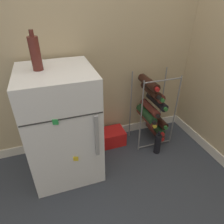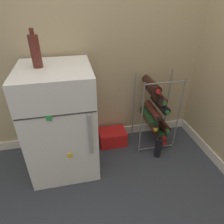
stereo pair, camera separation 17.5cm
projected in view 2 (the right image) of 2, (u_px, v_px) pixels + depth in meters
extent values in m
plane|color=#333842|center=(125.00, 176.00, 1.71)|extent=(14.00, 14.00, 0.00)
cube|color=tan|center=(109.00, 7.00, 1.58)|extent=(6.72, 0.06, 2.50)
cube|color=silver|center=(111.00, 132.00, 2.18)|extent=(6.72, 0.01, 0.09)
cube|color=white|center=(61.00, 121.00, 1.63)|extent=(0.53, 0.55, 0.90)
cube|color=#2D2D2D|center=(56.00, 116.00, 1.28)|extent=(0.52, 0.00, 0.01)
cube|color=#9E9EA3|center=(90.00, 135.00, 1.40)|extent=(0.02, 0.02, 0.34)
cube|color=green|center=(49.00, 118.00, 1.28)|extent=(0.04, 0.02, 0.04)
cube|color=yellow|center=(70.00, 155.00, 1.47)|extent=(0.04, 0.02, 0.04)
cylinder|color=slate|center=(141.00, 121.00, 1.79)|extent=(0.01, 0.01, 0.74)
cylinder|color=slate|center=(178.00, 116.00, 1.85)|extent=(0.01, 0.01, 0.74)
cylinder|color=slate|center=(134.00, 108.00, 1.98)|extent=(0.01, 0.01, 0.74)
cylinder|color=slate|center=(167.00, 104.00, 2.05)|extent=(0.01, 0.01, 0.74)
cylinder|color=slate|center=(156.00, 147.00, 2.00)|extent=(0.36, 0.01, 0.01)
cylinder|color=slate|center=(166.00, 83.00, 1.64)|extent=(0.36, 0.01, 0.01)
cylinder|color=#56231E|center=(158.00, 134.00, 2.07)|extent=(0.07, 0.27, 0.07)
cylinder|color=red|center=(164.00, 143.00, 1.95)|extent=(0.04, 0.02, 0.04)
cylinder|color=#19381E|center=(158.00, 129.00, 2.04)|extent=(0.08, 0.27, 0.08)
cylinder|color=red|center=(164.00, 138.00, 1.92)|extent=(0.04, 0.02, 0.04)
cylinder|color=black|center=(162.00, 123.00, 2.01)|extent=(0.07, 0.26, 0.07)
cylinder|color=#2D7033|center=(168.00, 131.00, 1.89)|extent=(0.04, 0.02, 0.04)
cylinder|color=#56231E|center=(149.00, 119.00, 1.95)|extent=(0.07, 0.30, 0.07)
cylinder|color=gold|center=(155.00, 129.00, 1.81)|extent=(0.04, 0.02, 0.04)
cylinder|color=#19381E|center=(149.00, 116.00, 1.93)|extent=(0.08, 0.29, 0.08)
cylinder|color=black|center=(155.00, 126.00, 1.80)|extent=(0.04, 0.02, 0.04)
cylinder|color=#56231E|center=(153.00, 110.00, 1.90)|extent=(0.07, 0.28, 0.07)
cylinder|color=black|center=(159.00, 119.00, 1.77)|extent=(0.03, 0.02, 0.03)
cylinder|color=black|center=(160.00, 104.00, 1.88)|extent=(0.07, 0.30, 0.07)
cylinder|color=#2D7033|center=(168.00, 113.00, 1.75)|extent=(0.04, 0.02, 0.04)
cylinder|color=#56231E|center=(158.00, 96.00, 1.83)|extent=(0.08, 0.25, 0.08)
cylinder|color=#2D7033|center=(164.00, 103.00, 1.72)|extent=(0.04, 0.02, 0.04)
cylinder|color=black|center=(154.00, 92.00, 1.80)|extent=(0.07, 0.27, 0.07)
cylinder|color=black|center=(160.00, 100.00, 1.68)|extent=(0.03, 0.02, 0.03)
cylinder|color=black|center=(151.00, 84.00, 1.75)|extent=(0.08, 0.28, 0.08)
cylinder|color=red|center=(158.00, 92.00, 1.63)|extent=(0.04, 0.02, 0.04)
cube|color=red|center=(112.00, 137.00, 2.05)|extent=(0.27, 0.19, 0.15)
cylinder|color=#56231E|center=(35.00, 52.00, 1.34)|extent=(0.07, 0.07, 0.22)
cylinder|color=#56231E|center=(31.00, 31.00, 1.28)|extent=(0.03, 0.03, 0.04)
cylinder|color=black|center=(158.00, 147.00, 1.87)|extent=(0.06, 0.06, 0.20)
cylinder|color=black|center=(160.00, 137.00, 1.81)|extent=(0.03, 0.03, 0.04)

